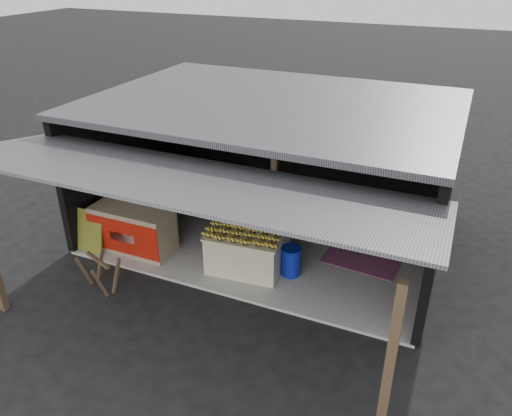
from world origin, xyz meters
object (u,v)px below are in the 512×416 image
at_px(neighbor_stall, 134,227).
at_px(water_barrel, 291,262).
at_px(banana_table, 245,252).
at_px(white_crate, 264,227).
at_px(sawhorse, 100,270).
at_px(plastic_chair, 354,226).

bearing_deg(neighbor_stall, water_barrel, 7.13).
xyz_separation_m(banana_table, white_crate, (0.05, 0.81, 0.14)).
relative_size(white_crate, sawhorse, 1.41).
xyz_separation_m(white_crate, neighbor_stall, (-2.50, -1.02, -0.02)).
xyz_separation_m(banana_table, water_barrel, (0.87, 0.22, -0.13)).
distance_m(banana_table, water_barrel, 0.91).
height_order(banana_table, white_crate, white_crate).
bearing_deg(white_crate, water_barrel, -41.13).
relative_size(neighbor_stall, water_barrel, 3.13).
height_order(white_crate, water_barrel, white_crate).
distance_m(white_crate, plastic_chair, 1.88).
xyz_separation_m(white_crate, sawhorse, (-2.27, -2.40, -0.18)).
xyz_separation_m(neighbor_stall, plastic_chair, (4.18, 1.87, -0.00)).
distance_m(white_crate, water_barrel, 1.05).
height_order(white_crate, neighbor_stall, neighbor_stall).
bearing_deg(sawhorse, neighbor_stall, 119.47).
xyz_separation_m(white_crate, water_barrel, (0.82, -0.59, -0.26)).
bearing_deg(sawhorse, plastic_chair, 59.58).
relative_size(banana_table, sawhorse, 2.00).
bearing_deg(neighbor_stall, banana_table, 4.63).
bearing_deg(neighbor_stall, sawhorse, -80.94).
distance_m(neighbor_stall, plastic_chair, 4.58).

